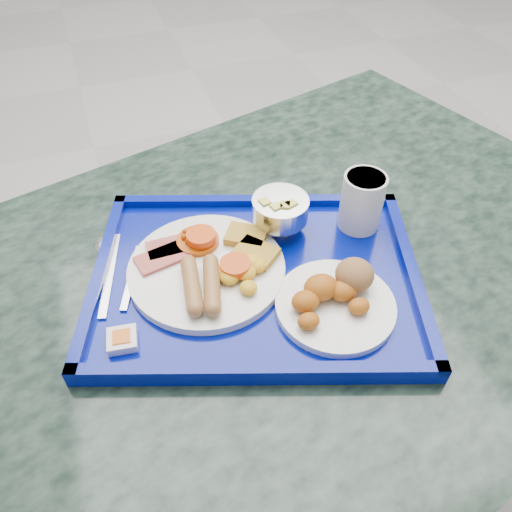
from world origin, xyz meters
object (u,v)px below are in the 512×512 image
Objects in this scene: tray at (256,278)px; fruit_bowl at (280,210)px; main_plate at (212,266)px; bread_plate at (336,296)px; table at (270,345)px; juice_cup at (362,200)px.

fruit_bowl reaches higher than tray.
bread_plate is at bearing -38.89° from main_plate.
table is 0.32m from juice_cup.
main_plate reaches higher than tray.
main_plate is 0.19m from bread_plate.
bread_plate is at bearing -127.89° from juice_cup.
main_plate is at bearing 141.11° from bread_plate.
tray is 0.21m from juice_cup.
main_plate is (-0.06, 0.03, 0.02)m from tray.
bread_plate reaches higher than table.
table is at bearing -8.39° from main_plate.
bread_plate is 1.77× the size of juice_cup.
fruit_bowl reaches higher than main_plate.
juice_cup is (0.20, 0.05, 0.06)m from tray.
table is 6.10× the size of main_plate.
bread_plate reaches higher than tray.
main_plate reaches higher than table.
table is 0.25m from main_plate.
main_plate is at bearing -156.33° from fruit_bowl.
bread_plate is 1.87× the size of fruit_bowl.
bread_plate is 0.18m from fruit_bowl.
tray is (-0.03, -0.01, 0.21)m from table.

